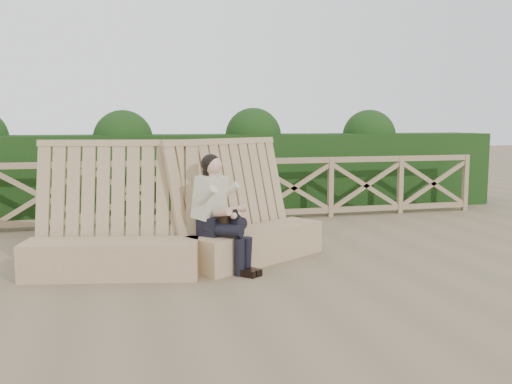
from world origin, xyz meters
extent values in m
plane|color=brown|center=(0.00, 0.00, 0.00)|extent=(60.00, 60.00, 0.00)
cube|color=olive|center=(-1.84, 0.31, 0.21)|extent=(2.00, 0.91, 0.42)
cube|color=olive|center=(-1.78, 0.58, 0.78)|extent=(1.99, 0.85, 1.53)
cube|color=olive|center=(-0.06, 0.60, 0.21)|extent=(1.92, 1.43, 0.42)
cube|color=olive|center=(-0.20, 0.83, 0.78)|extent=(1.89, 1.37, 1.53)
cube|color=black|center=(-0.66, 0.35, 0.53)|extent=(0.44, 0.43, 0.22)
cube|color=beige|center=(-0.70, 0.39, 0.86)|extent=(0.48, 0.48, 0.52)
sphere|color=tan|center=(-0.66, 0.35, 1.24)|extent=(0.29, 0.29, 0.21)
sphere|color=black|center=(-0.69, 0.38, 1.26)|extent=(0.32, 0.32, 0.23)
cylinder|color=black|center=(-0.58, 0.14, 0.51)|extent=(0.42, 0.43, 0.15)
cylinder|color=black|center=(-0.48, 0.26, 0.57)|extent=(0.42, 0.44, 0.16)
cylinder|color=black|center=(-0.44, -0.02, 0.21)|extent=(0.17, 0.17, 0.42)
cylinder|color=black|center=(-0.34, 0.04, 0.21)|extent=(0.17, 0.17, 0.42)
cube|color=black|center=(-0.38, -0.09, 0.04)|extent=(0.23, 0.23, 0.08)
cube|color=black|center=(-0.29, -0.03, 0.04)|extent=(0.23, 0.23, 0.08)
cube|color=black|center=(-0.52, 0.24, 0.62)|extent=(0.24, 0.24, 0.14)
cube|color=black|center=(-0.43, 0.11, 0.68)|extent=(0.11, 0.11, 0.12)
cube|color=#8F7953|center=(0.00, 3.50, 1.05)|extent=(10.10, 0.07, 0.10)
cube|color=#8F7953|center=(0.00, 3.50, 0.12)|extent=(10.10, 0.07, 0.10)
cube|color=black|center=(0.00, 4.70, 0.75)|extent=(12.00, 1.20, 1.50)
camera|label=1|loc=(-1.94, -6.17, 1.74)|focal=40.00mm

